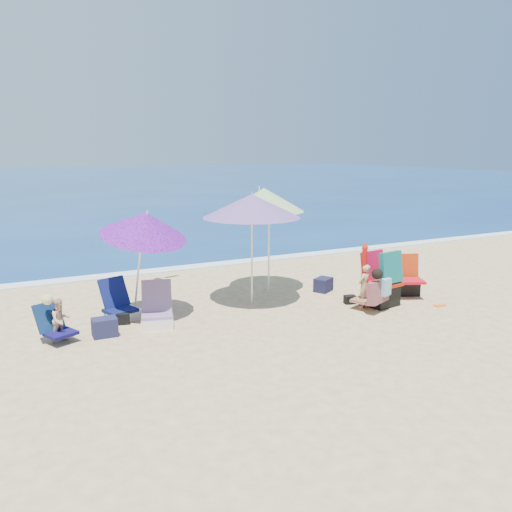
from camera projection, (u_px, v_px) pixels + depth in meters
name	position (u px, v px, depth m)	size (l,w,h in m)	color
ground	(295.00, 323.00, 9.49)	(120.00, 120.00, 0.00)	#D8BC84
sea	(50.00, 183.00, 48.83)	(120.00, 80.00, 0.12)	navy
foam	(198.00, 266.00, 13.94)	(120.00, 0.50, 0.04)	white
umbrella_turquoise	(252.00, 206.00, 10.36)	(2.36, 2.36, 2.28)	silver
umbrella_striped	(264.00, 200.00, 11.25)	(2.27, 2.27, 2.34)	silver
umbrella_blue	(145.00, 225.00, 9.39)	(2.00, 2.05, 2.18)	white
furled_umbrella	(364.00, 271.00, 10.30)	(0.16, 0.17, 1.35)	#B2110C
chair_navy	(121.00, 308.00, 9.72)	(0.77, 0.81, 0.75)	#0B1240
chair_rainbow	(157.00, 314.00, 9.34)	(0.73, 0.84, 0.77)	#C24844
camp_chair_left	(407.00, 283.00, 11.29)	(0.80, 0.90, 0.90)	red
camp_chair_right	(382.00, 286.00, 10.46)	(0.72, 0.85, 1.15)	#AD250C
person_center	(370.00, 288.00, 10.20)	(0.69, 0.80, 0.89)	tan
person_left	(59.00, 320.00, 8.52)	(0.69, 0.70, 0.82)	tan
bag_navy_a	(105.00, 327.00, 8.80)	(0.41, 0.30, 0.32)	#1C1D3E
bag_black_a	(122.00, 318.00, 9.43)	(0.33, 0.27, 0.21)	black
bag_navy_b	(323.00, 285.00, 11.57)	(0.50, 0.47, 0.30)	#171833
bag_black_b	(350.00, 300.00, 10.65)	(0.25, 0.20, 0.18)	black
orange_item	(440.00, 305.00, 10.49)	(0.25, 0.13, 0.03)	orange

